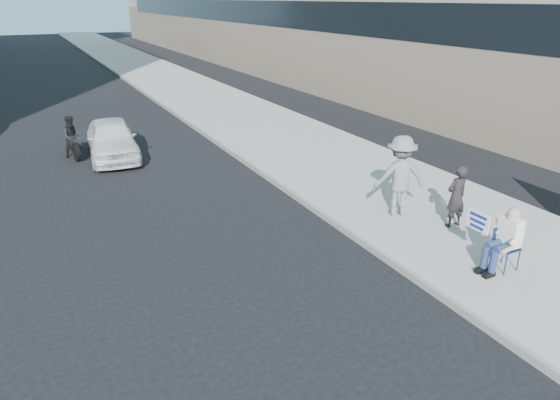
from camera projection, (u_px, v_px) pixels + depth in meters
ground at (357, 304)px, 9.02m from camera, size 160.00×160.00×0.00m
near_sidewalk at (204, 97)px, 27.16m from camera, size 5.00×120.00×0.15m
seated_protester at (503, 236)px, 9.60m from camera, size 0.83×1.12×1.31m
jogger at (400, 176)px, 11.99m from camera, size 1.47×1.15×2.00m
pedestrian_woman at (456, 196)px, 11.46m from camera, size 0.55×0.37×1.49m
white_sedan_near at (112, 139)px, 17.00m from camera, size 1.89×4.00×1.32m
motorcycle at (73, 138)px, 17.15m from camera, size 0.76×2.05×1.42m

